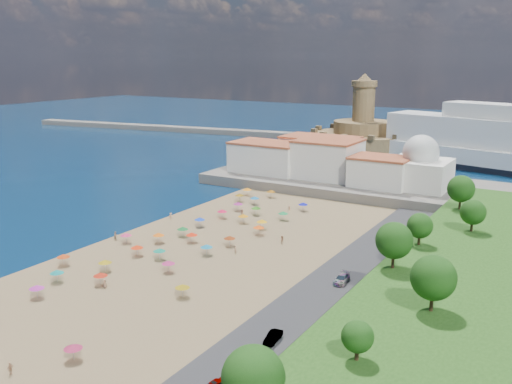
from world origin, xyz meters
The scene contains 11 objects.
ground centered at (0.00, 0.00, 0.00)m, with size 700.00×700.00×0.00m, color #071938.
terrace centered at (10.00, 73.00, 1.50)m, with size 90.00×36.00×3.00m, color #59544C.
jetty centered at (-12.00, 108.00, 1.20)m, with size 18.00×70.00×2.40m, color #59544C.
breakwater centered at (-110.00, 153.00, 1.30)m, with size 200.00×7.00×2.60m, color #59544C.
waterfront_buildings centered at (-3.05, 73.64, 7.88)m, with size 57.00×29.00×11.00m.
domed_building centered at (30.00, 71.00, 8.97)m, with size 16.00×16.00×15.00m.
fortress centered at (-12.00, 138.00, 6.68)m, with size 40.00×40.00×32.40m.
beach_parasols centered at (-1.42, -2.98, 2.15)m, with size 32.37×117.14×2.20m.
beachgoers centered at (-2.53, 0.19, 1.12)m, with size 35.10×98.37×1.85m.
parked_cars centered at (36.00, -17.63, 1.40)m, with size 2.43×43.56×1.41m.
hillside_trees centered at (48.77, -6.04, 10.32)m, with size 15.38×107.30×7.77m.
Camera 1 is at (70.80, -86.93, 39.18)m, focal length 40.00 mm.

